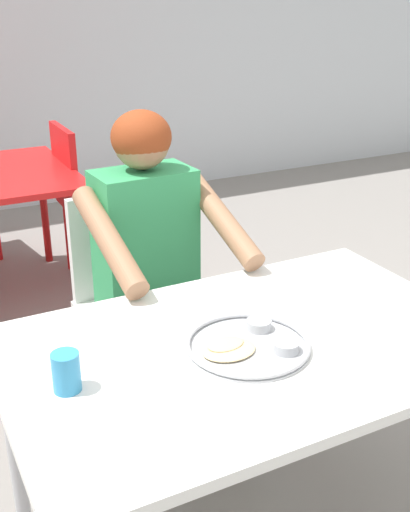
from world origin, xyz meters
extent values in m
cube|color=white|center=(-0.06, -0.04, 0.71)|extent=(1.27, 0.81, 0.03)
cylinder|color=#B2B2B7|center=(-0.64, 0.30, 0.35)|extent=(0.04, 0.04, 0.69)
cylinder|color=#B2B2B7|center=(0.51, 0.30, 0.35)|extent=(0.04, 0.04, 0.69)
cylinder|color=#B7BABF|center=(-0.08, -0.07, 0.72)|extent=(0.32, 0.32, 0.01)
torus|color=#B7BABF|center=(-0.08, -0.07, 0.73)|extent=(0.32, 0.32, 0.01)
cylinder|color=#B2B5BA|center=(-0.01, -0.13, 0.74)|extent=(0.07, 0.07, 0.03)
cylinder|color=#B77F23|center=(-0.01, -0.13, 0.75)|extent=(0.06, 0.06, 0.01)
cylinder|color=#B2B5BA|center=(-0.01, -0.01, 0.74)|extent=(0.07, 0.07, 0.03)
cylinder|color=maroon|center=(-0.01, -0.01, 0.75)|extent=(0.06, 0.06, 0.01)
ellipsoid|color=#E5C689|center=(-0.14, -0.07, 0.73)|extent=(0.14, 0.11, 0.01)
ellipsoid|color=#D7B887|center=(-0.14, -0.05, 0.74)|extent=(0.11, 0.08, 0.01)
cylinder|color=#338CBF|center=(-0.55, -0.04, 0.77)|extent=(0.07, 0.07, 0.10)
cylinder|color=#593319|center=(-0.55, -0.04, 0.80)|extent=(0.06, 0.06, 0.02)
cube|color=silver|center=(-0.05, 0.74, 0.43)|extent=(0.46, 0.41, 0.04)
cube|color=silver|center=(-0.06, 0.92, 0.66)|extent=(0.42, 0.05, 0.41)
cylinder|color=silver|center=(0.13, 0.60, 0.21)|extent=(0.03, 0.03, 0.42)
cylinder|color=silver|center=(-0.23, 0.58, 0.21)|extent=(0.03, 0.03, 0.42)
cylinder|color=silver|center=(0.12, 0.91, 0.21)|extent=(0.03, 0.03, 0.42)
cylinder|color=silver|center=(-0.24, 0.89, 0.21)|extent=(0.03, 0.03, 0.42)
cylinder|color=#303030|center=(0.11, 0.30, 0.23)|extent=(0.10, 0.10, 0.45)
cylinder|color=#303030|center=(0.11, 0.50, 0.49)|extent=(0.14, 0.41, 0.12)
cylinder|color=#303030|center=(-0.18, 0.29, 0.23)|extent=(0.10, 0.10, 0.45)
cylinder|color=#303030|center=(-0.19, 0.49, 0.49)|extent=(0.14, 0.41, 0.12)
cube|color=#339959|center=(-0.05, 0.69, 0.75)|extent=(0.35, 0.22, 0.51)
cylinder|color=#996B4C|center=(0.16, 0.52, 0.85)|extent=(0.10, 0.46, 0.25)
cylinder|color=#996B4C|center=(-0.25, 0.51, 0.85)|extent=(0.10, 0.46, 0.25)
sphere|color=#996B4C|center=(-0.05, 0.69, 1.10)|extent=(0.19, 0.19, 0.19)
ellipsoid|color=maroon|center=(-0.05, 0.69, 1.12)|extent=(0.21, 0.20, 0.18)
cylinder|color=#A31414|center=(-0.02, 1.60, 0.34)|extent=(0.04, 0.04, 0.68)
cylinder|color=#A31414|center=(-0.02, 2.44, 0.34)|extent=(0.04, 0.04, 0.68)
cube|color=red|center=(0.22, 2.08, 0.45)|extent=(0.40, 0.43, 0.04)
cube|color=red|center=(0.04, 2.08, 0.68)|extent=(0.04, 0.40, 0.43)
cylinder|color=red|center=(0.38, 2.25, 0.22)|extent=(0.03, 0.03, 0.43)
cylinder|color=red|center=(0.38, 1.91, 0.22)|extent=(0.03, 0.03, 0.43)
cylinder|color=red|center=(0.07, 2.25, 0.22)|extent=(0.03, 0.03, 0.43)
cylinder|color=red|center=(0.06, 1.91, 0.22)|extent=(0.03, 0.03, 0.43)
camera|label=1|loc=(-0.83, -1.27, 1.57)|focal=44.65mm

